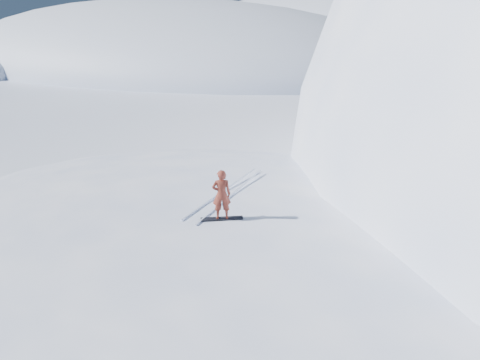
# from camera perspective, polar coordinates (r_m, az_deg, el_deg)

# --- Properties ---
(ground) EXTENTS (400.00, 400.00, 0.00)m
(ground) POSITION_cam_1_polar(r_m,az_deg,el_deg) (13.81, -6.83, -18.38)
(ground) COLOR white
(ground) RESTS_ON ground
(near_ridge) EXTENTS (36.00, 28.00, 4.80)m
(near_ridge) POSITION_cam_1_polar(r_m,az_deg,el_deg) (15.18, 4.16, -14.31)
(near_ridge) COLOR white
(near_ridge) RESTS_ON ground
(far_ridge_a) EXTENTS (120.00, 70.00, 28.00)m
(far_ridge_a) POSITION_cam_1_polar(r_m,az_deg,el_deg) (103.38, -11.68, 14.86)
(far_ridge_a) COLOR white
(far_ridge_a) RESTS_ON ground
(far_ridge_c) EXTENTS (140.00, 90.00, 36.00)m
(far_ridge_c) POSITION_cam_1_polar(r_m,az_deg,el_deg) (127.18, 16.14, 15.40)
(far_ridge_c) COLOR white
(far_ridge_c) RESTS_ON ground
(wind_bumps) EXTENTS (16.00, 14.40, 1.00)m
(wind_bumps) POSITION_cam_1_polar(r_m,az_deg,el_deg) (15.37, -2.70, -13.79)
(wind_bumps) COLOR white
(wind_bumps) RESTS_ON ground
(snowboard) EXTENTS (1.21, 1.18, 0.02)m
(snowboard) POSITION_cam_1_polar(r_m,az_deg,el_deg) (14.44, -2.44, -5.14)
(snowboard) COLOR black
(snowboard) RESTS_ON near_ridge
(snowboarder) EXTENTS (0.73, 0.73, 1.71)m
(snowboarder) POSITION_cam_1_polar(r_m,az_deg,el_deg) (14.09, -2.49, -1.95)
(snowboarder) COLOR maroon
(snowboarder) RESTS_ON snowboard
(vapor_plume) EXTENTS (10.52, 8.42, 7.37)m
(vapor_plume) POSITION_cam_1_polar(r_m,az_deg,el_deg) (90.68, -20.11, 13.42)
(vapor_plume) COLOR white
(vapor_plume) RESTS_ON ground
(board_tracks) EXTENTS (1.92, 5.89, 0.04)m
(board_tracks) POSITION_cam_1_polar(r_m,az_deg,el_deg) (16.66, -1.59, -1.56)
(board_tracks) COLOR silver
(board_tracks) RESTS_ON ground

